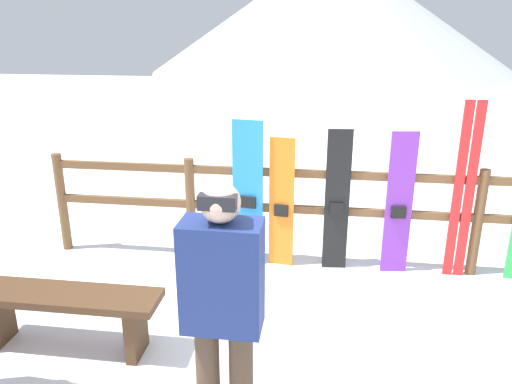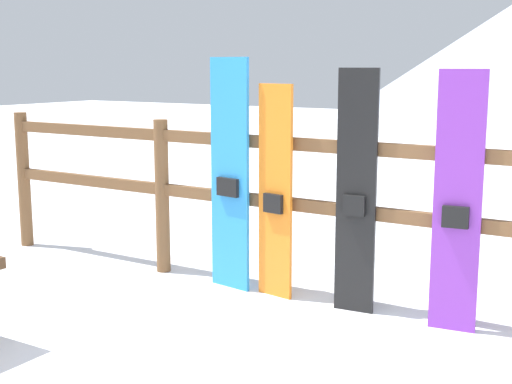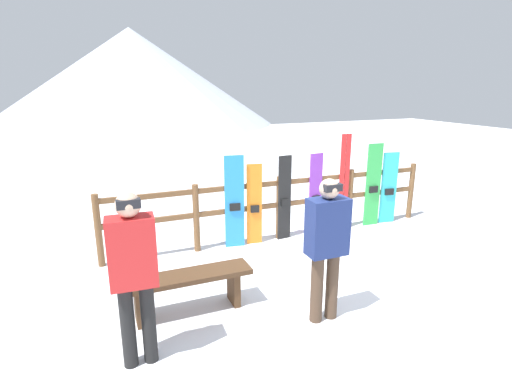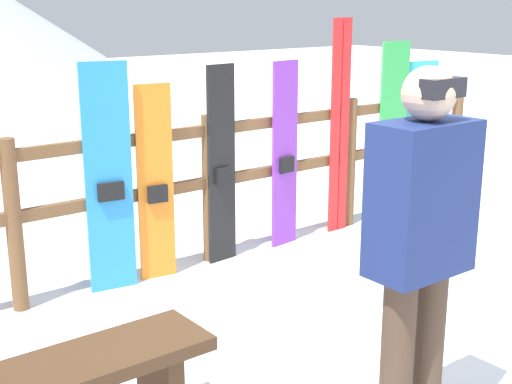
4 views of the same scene
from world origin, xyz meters
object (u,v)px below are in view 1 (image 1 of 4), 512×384
object	(u,v)px
bench	(64,307)
snowboard_blue	(248,195)
snowboard_orange	(281,204)
ski_pair_red	(464,192)
person_navy	(223,303)
snowboard_purple	(399,205)
snowboard_black_stripe	(337,202)

from	to	relation	value
bench	snowboard_blue	bearing A→B (deg)	54.85
snowboard_blue	snowboard_orange	world-z (taller)	snowboard_blue
snowboard_orange	ski_pair_red	xyz separation A→B (m)	(1.73, 0.00, 0.20)
bench	person_navy	distance (m)	1.66
person_navy	snowboard_purple	bearing A→B (deg)	61.79
snowboard_blue	snowboard_black_stripe	xyz separation A→B (m)	(0.89, -0.00, -0.03)
person_navy	snowboard_orange	distance (m)	2.38
snowboard_orange	ski_pair_red	size ratio (longest dim) A/B	0.77
snowboard_orange	snowboard_black_stripe	world-z (taller)	snowboard_black_stripe
snowboard_black_stripe	bench	bearing A→B (deg)	-141.28
person_navy	snowboard_blue	size ratio (longest dim) A/B	1.08
person_navy	snowboard_orange	bearing A→B (deg)	87.15
snowboard_black_stripe	ski_pair_red	distance (m)	1.19
bench	snowboard_blue	world-z (taller)	snowboard_blue
bench	snowboard_purple	bearing A→B (deg)	31.83
snowboard_blue	snowboard_black_stripe	world-z (taller)	snowboard_blue
bench	person_navy	xyz separation A→B (m)	(1.39, -0.71, 0.58)
snowboard_black_stripe	snowboard_purple	bearing A→B (deg)	-0.00
bench	person_navy	world-z (taller)	person_navy
snowboard_purple	ski_pair_red	bearing A→B (deg)	0.34
snowboard_black_stripe	snowboard_purple	world-z (taller)	snowboard_black_stripe
person_navy	snowboard_black_stripe	world-z (taller)	person_navy
snowboard_orange	snowboard_purple	distance (m)	1.15
ski_pair_red	person_navy	bearing A→B (deg)	-128.07
person_navy	snowboard_purple	distance (m)	2.69
bench	snowboard_purple	distance (m)	3.14
ski_pair_red	snowboard_blue	bearing A→B (deg)	-179.91
snowboard_orange	snowboard_blue	bearing A→B (deg)	179.97
person_navy	snowboard_blue	bearing A→B (deg)	95.47
bench	snowboard_blue	size ratio (longest dim) A/B	0.98
bench	ski_pair_red	world-z (taller)	ski_pair_red
snowboard_purple	ski_pair_red	size ratio (longest dim) A/B	0.83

